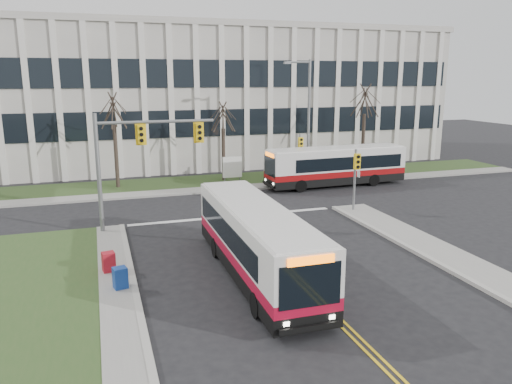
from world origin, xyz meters
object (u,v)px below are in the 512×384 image
object	(u,v)px
directory_sign	(232,167)
bus_main	(256,243)
newspaper_box_blue	(120,279)
newspaper_box_red	(109,263)
bus_cross	(336,167)
streetlight	(307,114)

from	to	relation	value
directory_sign	bus_main	distance (m)	18.65
newspaper_box_blue	directory_sign	bearing A→B (deg)	50.02
bus_main	newspaper_box_red	distance (m)	6.15
directory_sign	newspaper_box_blue	bearing A→B (deg)	-117.30
newspaper_box_blue	newspaper_box_red	xyz separation A→B (m)	(-0.36, 1.87, 0.00)
bus_cross	newspaper_box_blue	world-z (taller)	bus_cross
bus_main	streetlight	bearing A→B (deg)	61.05
newspaper_box_blue	newspaper_box_red	world-z (taller)	same
directory_sign	newspaper_box_red	xyz separation A→B (m)	(-9.66, -16.15, -0.70)
bus_cross	newspaper_box_red	bearing A→B (deg)	-55.21
bus_main	directory_sign	bearing A→B (deg)	78.07
bus_cross	bus_main	bearing A→B (deg)	-39.07
directory_sign	bus_cross	distance (m)	7.84
streetlight	directory_sign	size ratio (longest dim) A/B	4.60
newspaper_box_blue	streetlight	bearing A→B (deg)	35.74
directory_sign	newspaper_box_blue	world-z (taller)	directory_sign
bus_main	bus_cross	size ratio (longest dim) A/B	1.01
streetlight	newspaper_box_red	xyz separation A→B (m)	(-15.19, -14.85, -4.72)
directory_sign	newspaper_box_red	bearing A→B (deg)	-120.89
bus_main	bus_cross	world-z (taller)	bus_main
streetlight	directory_sign	world-z (taller)	streetlight
bus_cross	newspaper_box_blue	distance (m)	21.86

